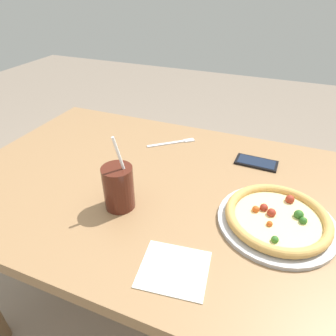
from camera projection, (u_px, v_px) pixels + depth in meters
The scene contains 7 objects.
ground_plane at pixel (163, 312), 1.41m from camera, with size 8.00×8.00×0.00m, color gray.
dining_table at pixel (161, 207), 1.06m from camera, with size 1.37×0.90×0.75m.
pizza_near at pixel (277, 219), 0.83m from camera, with size 0.33×0.33×0.04m.
drink_cup_colored at pixel (119, 187), 0.87m from camera, with size 0.09×0.09×0.24m.
paper_napkin at pixel (174, 269), 0.71m from camera, with size 0.16×0.14×0.00m, color white.
fork at pixel (174, 143), 1.23m from camera, with size 0.17×0.14×0.00m.
cell_phone at pixel (256, 162), 1.10m from camera, with size 0.15×0.08×0.01m.
Camera 1 is at (0.33, -0.74, 1.34)m, focal length 32.07 mm.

